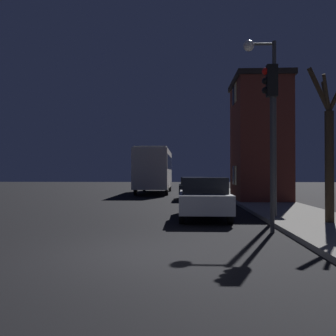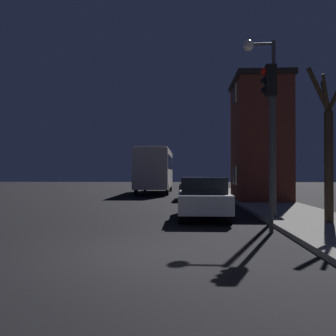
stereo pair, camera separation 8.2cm
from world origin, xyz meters
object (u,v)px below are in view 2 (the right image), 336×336
at_px(bare_tree, 328,148).
at_px(car_mid_lane, 194,188).
at_px(traffic_light, 270,113).
at_px(streetlamp, 265,99).
at_px(car_near_lane, 203,197).
at_px(bus, 155,167).

distance_m(bare_tree, car_mid_lane, 12.25).
height_order(traffic_light, bare_tree, bare_tree).
bearing_deg(car_mid_lane, streetlamp, -77.10).
bearing_deg(car_near_lane, bare_tree, -25.19).
distance_m(streetlamp, bare_tree, 2.87).
relative_size(streetlamp, traffic_light, 1.33).
distance_m(bus, car_mid_lane, 8.12).
height_order(bare_tree, bus, bare_tree).
bearing_deg(streetlamp, car_near_lane, 171.69).
relative_size(bare_tree, car_mid_lane, 1.26).
distance_m(traffic_light, car_near_lane, 4.38).
relative_size(bare_tree, car_near_lane, 1.14).
bearing_deg(bare_tree, car_mid_lane, 108.85).
relative_size(traffic_light, car_mid_lane, 1.23).
relative_size(traffic_light, bare_tree, 0.98).
bearing_deg(car_near_lane, traffic_light, -60.65).
bearing_deg(car_mid_lane, car_near_lane, -89.39).
distance_m(bus, car_near_lane, 17.42).
height_order(streetlamp, bare_tree, streetlamp).
bearing_deg(car_mid_lane, bare_tree, -71.15).
xyz_separation_m(streetlamp, bus, (-5.36, 17.39, -2.18)).
bearing_deg(bare_tree, traffic_light, -148.24).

